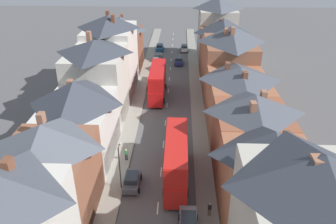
{
  "coord_description": "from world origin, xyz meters",
  "views": [
    {
      "loc": [
        2.01,
        -13.36,
        24.49
      ],
      "look_at": [
        0.44,
        28.78,
        2.5
      ],
      "focal_mm": 35.0,
      "sensor_mm": 36.0,
      "label": 1
    }
  ],
  "objects_px": {
    "car_mid_white": "(184,48)",
    "car_mid_black": "(152,83)",
    "double_decker_bus_lead": "(157,81)",
    "car_near_blue": "(179,60)",
    "pedestrian_mid_right": "(126,154)",
    "car_parked_right_a": "(188,224)",
    "double_decker_bus_mid_street": "(176,159)",
    "street_lamp": "(120,164)",
    "car_near_silver": "(132,180)",
    "car_parked_left_b": "(160,47)",
    "car_parked_left_a": "(158,57)",
    "pedestrian_mid_left": "(210,209)"
  },
  "relations": [
    {
      "from": "double_decker_bus_mid_street",
      "to": "car_parked_left_b",
      "type": "bearing_deg",
      "value": 95.54
    },
    {
      "from": "car_near_silver",
      "to": "street_lamp",
      "type": "height_order",
      "value": "street_lamp"
    },
    {
      "from": "car_near_silver",
      "to": "pedestrian_mid_right",
      "type": "xyz_separation_m",
      "value": [
        -1.36,
        4.74,
        0.22
      ]
    },
    {
      "from": "double_decker_bus_mid_street",
      "to": "car_mid_black",
      "type": "relative_size",
      "value": 2.73
    },
    {
      "from": "car_parked_right_a",
      "to": "pedestrian_mid_right",
      "type": "relative_size",
      "value": 2.58
    },
    {
      "from": "car_mid_white",
      "to": "car_mid_black",
      "type": "bearing_deg",
      "value": -104.87
    },
    {
      "from": "car_parked_right_a",
      "to": "double_decker_bus_mid_street",
      "type": "bearing_deg",
      "value": 99.76
    },
    {
      "from": "car_near_blue",
      "to": "double_decker_bus_mid_street",
      "type": "bearing_deg",
      "value": -90.01
    },
    {
      "from": "car_parked_left_a",
      "to": "car_mid_black",
      "type": "distance_m",
      "value": 16.15
    },
    {
      "from": "car_near_blue",
      "to": "double_decker_bus_lead",
      "type": "bearing_deg",
      "value": -101.73
    },
    {
      "from": "car_near_blue",
      "to": "pedestrian_mid_left",
      "type": "bearing_deg",
      "value": -85.74
    },
    {
      "from": "car_near_blue",
      "to": "car_near_silver",
      "type": "relative_size",
      "value": 1.08
    },
    {
      "from": "car_parked_left_a",
      "to": "pedestrian_mid_right",
      "type": "bearing_deg",
      "value": -91.97
    },
    {
      "from": "car_parked_left_b",
      "to": "pedestrian_mid_right",
      "type": "distance_m",
      "value": 47.18
    },
    {
      "from": "car_parked_left_a",
      "to": "pedestrian_mid_right",
      "type": "xyz_separation_m",
      "value": [
        -1.36,
        -39.55,
        0.19
      ]
    },
    {
      "from": "double_decker_bus_lead",
      "to": "car_near_silver",
      "type": "relative_size",
      "value": 2.84
    },
    {
      "from": "car_mid_black",
      "to": "car_mid_white",
      "type": "height_order",
      "value": "car_mid_black"
    },
    {
      "from": "car_parked_right_a",
      "to": "pedestrian_mid_right",
      "type": "bearing_deg",
      "value": 124.82
    },
    {
      "from": "car_parked_right_a",
      "to": "street_lamp",
      "type": "height_order",
      "value": "street_lamp"
    },
    {
      "from": "double_decker_bus_lead",
      "to": "car_mid_black",
      "type": "relative_size",
      "value": 2.73
    },
    {
      "from": "car_mid_black",
      "to": "pedestrian_mid_left",
      "type": "height_order",
      "value": "pedestrian_mid_left"
    },
    {
      "from": "pedestrian_mid_right",
      "to": "car_mid_black",
      "type": "bearing_deg",
      "value": 86.67
    },
    {
      "from": "double_decker_bus_lead",
      "to": "car_parked_left_b",
      "type": "bearing_deg",
      "value": 92.68
    },
    {
      "from": "double_decker_bus_mid_street",
      "to": "street_lamp",
      "type": "xyz_separation_m",
      "value": [
        -6.04,
        -1.81,
        0.43
      ]
    },
    {
      "from": "double_decker_bus_mid_street",
      "to": "car_near_silver",
      "type": "height_order",
      "value": "double_decker_bus_mid_street"
    },
    {
      "from": "car_parked_right_a",
      "to": "pedestrian_mid_right",
      "type": "xyz_separation_m",
      "value": [
        -7.56,
        10.88,
        0.19
      ]
    },
    {
      "from": "car_near_blue",
      "to": "car_parked_left_a",
      "type": "bearing_deg",
      "value": 151.92
    },
    {
      "from": "double_decker_bus_mid_street",
      "to": "car_near_blue",
      "type": "relative_size",
      "value": 2.63
    },
    {
      "from": "car_mid_white",
      "to": "pedestrian_mid_right",
      "type": "bearing_deg",
      "value": -99.19
    },
    {
      "from": "pedestrian_mid_right",
      "to": "double_decker_bus_mid_street",
      "type": "bearing_deg",
      "value": -27.56
    },
    {
      "from": "double_decker_bus_lead",
      "to": "car_near_blue",
      "type": "relative_size",
      "value": 2.63
    },
    {
      "from": "street_lamp",
      "to": "double_decker_bus_mid_street",
      "type": "bearing_deg",
      "value": 16.67
    },
    {
      "from": "double_decker_bus_mid_street",
      "to": "pedestrian_mid_right",
      "type": "xyz_separation_m",
      "value": [
        -6.25,
        3.26,
        -1.78
      ]
    },
    {
      "from": "car_parked_left_b",
      "to": "car_near_blue",
      "type": "bearing_deg",
      "value": -64.39
    },
    {
      "from": "car_parked_left_a",
      "to": "car_mid_black",
      "type": "height_order",
      "value": "car_parked_left_a"
    },
    {
      "from": "car_mid_black",
      "to": "pedestrian_mid_left",
      "type": "distance_m",
      "value": 33.48
    },
    {
      "from": "double_decker_bus_mid_street",
      "to": "car_parked_left_a",
      "type": "distance_m",
      "value": 43.14
    },
    {
      "from": "car_mid_black",
      "to": "double_decker_bus_mid_street",
      "type": "bearing_deg",
      "value": -79.61
    },
    {
      "from": "double_decker_bus_mid_street",
      "to": "car_parked_left_b",
      "type": "xyz_separation_m",
      "value": [
        -4.89,
        50.42,
        -1.99
      ]
    },
    {
      "from": "pedestrian_mid_right",
      "to": "street_lamp",
      "type": "bearing_deg",
      "value": -87.59
    },
    {
      "from": "double_decker_bus_lead",
      "to": "car_near_blue",
      "type": "height_order",
      "value": "double_decker_bus_lead"
    },
    {
      "from": "pedestrian_mid_left",
      "to": "car_mid_white",
      "type": "bearing_deg",
      "value": 92.18
    },
    {
      "from": "car_mid_black",
      "to": "street_lamp",
      "type": "distance_m",
      "value": 28.6
    },
    {
      "from": "car_parked_right_a",
      "to": "car_mid_black",
      "type": "xyz_separation_m",
      "value": [
        -6.2,
        34.28,
        -0.02
      ]
    },
    {
      "from": "double_decker_bus_lead",
      "to": "pedestrian_mid_left",
      "type": "xyz_separation_m",
      "value": [
        7.03,
        -28.59,
        -1.78
      ]
    },
    {
      "from": "car_parked_left_b",
      "to": "pedestrian_mid_left",
      "type": "distance_m",
      "value": 56.81
    },
    {
      "from": "double_decker_bus_lead",
      "to": "car_near_blue",
      "type": "bearing_deg",
      "value": 78.27
    },
    {
      "from": "car_near_blue",
      "to": "pedestrian_mid_left",
      "type": "xyz_separation_m",
      "value": [
        3.42,
        -45.97,
        0.19
      ]
    },
    {
      "from": "car_mid_black",
      "to": "pedestrian_mid_right",
      "type": "distance_m",
      "value": 23.44
    },
    {
      "from": "car_parked_left_a",
      "to": "car_mid_white",
      "type": "bearing_deg",
      "value": 49.29
    }
  ]
}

